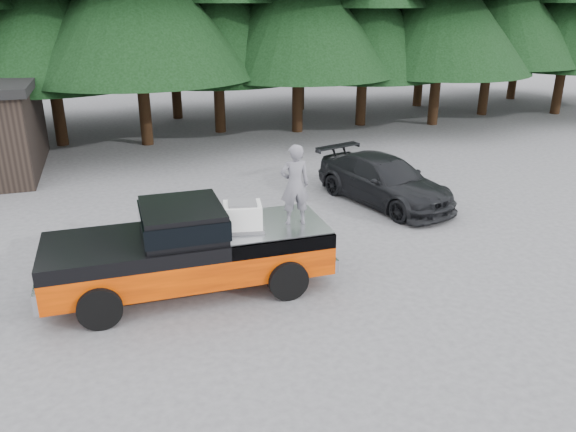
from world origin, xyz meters
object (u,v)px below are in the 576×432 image
object	(u,v)px
air_compressor	(243,217)
parked_car	(384,180)
pickup_truck	(190,261)
man_on_bed	(295,185)

from	to	relation	value
air_compressor	parked_car	bearing A→B (deg)	46.84
air_compressor	pickup_truck	bearing A→B (deg)	-178.81
man_on_bed	parked_car	world-z (taller)	man_on_bed
air_compressor	man_on_bed	distance (m)	1.28
pickup_truck	air_compressor	distance (m)	1.47
pickup_truck	parked_car	bearing A→B (deg)	30.61
air_compressor	parked_car	world-z (taller)	air_compressor
pickup_truck	man_on_bed	xyz separation A→B (m)	(2.26, -0.19, 1.53)
pickup_truck	man_on_bed	world-z (taller)	man_on_bed
pickup_truck	air_compressor	xyz separation A→B (m)	(1.13, -0.17, 0.93)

